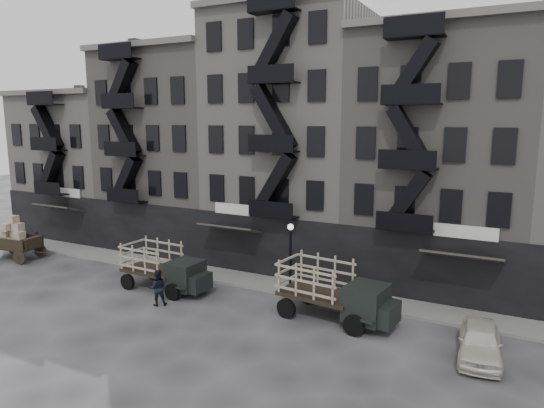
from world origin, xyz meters
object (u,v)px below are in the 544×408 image
at_px(horse, 11,244).
at_px(pedestrian_west, 37,243).
at_px(stake_truck_east, 334,287).
at_px(car_east, 480,342).
at_px(stake_truck_west, 164,264).
at_px(wagon, 13,235).
at_px(pedestrian_mid, 158,288).

distance_m(horse, pedestrian_west, 1.81).
xyz_separation_m(stake_truck_east, car_east, (6.98, -0.91, -0.99)).
bearing_deg(stake_truck_east, stake_truck_west, -170.94).
bearing_deg(pedestrian_west, stake_truck_east, -52.74).
bearing_deg(wagon, stake_truck_west, -8.13).
xyz_separation_m(horse, pedestrian_west, (1.47, 1.05, 0.02)).
bearing_deg(stake_truck_east, wagon, -172.65).
bearing_deg(horse, stake_truck_east, -66.60).
distance_m(wagon, car_east, 31.48).
distance_m(stake_truck_west, pedestrian_mid, 2.53).
height_order(horse, car_east, horse).
xyz_separation_m(horse, stake_truck_west, (15.13, -0.65, 0.75)).
relative_size(wagon, car_east, 0.93).
distance_m(horse, car_east, 32.65).
xyz_separation_m(wagon, stake_truck_west, (13.95, -0.09, -0.21)).
distance_m(car_east, pedestrian_west, 31.23).
distance_m(horse, stake_truck_east, 25.67).
xyz_separation_m(wagon, pedestrian_west, (0.30, 1.61, -0.94)).
bearing_deg(stake_truck_west, pedestrian_west, 175.18).
distance_m(stake_truck_east, car_east, 7.11).
relative_size(wagon, pedestrian_mid, 1.98).
bearing_deg(wagon, pedestrian_west, 71.78).
height_order(stake_truck_east, car_east, stake_truck_east).
relative_size(stake_truck_west, pedestrian_west, 3.25).
relative_size(stake_truck_east, pedestrian_west, 3.56).
height_order(horse, pedestrian_mid, pedestrian_mid).
relative_size(horse, wagon, 0.51).
bearing_deg(pedestrian_west, car_east, -53.75).
relative_size(horse, pedestrian_west, 1.15).
bearing_deg(horse, wagon, -91.84).
xyz_separation_m(car_east, pedestrian_mid, (-16.22, -1.67, 0.28)).
height_order(car_east, pedestrian_mid, pedestrian_mid).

